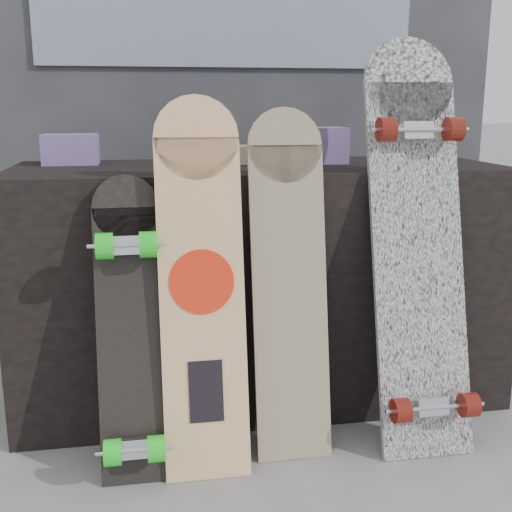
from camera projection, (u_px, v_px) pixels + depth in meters
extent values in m
plane|color=slate|center=(290.00, 464.00, 1.82)|extent=(60.00, 60.00, 0.00)
cube|color=black|center=(259.00, 282.00, 2.21)|extent=(1.60, 0.60, 0.80)
cube|color=#2F2F33|center=(226.00, 80.00, 2.86)|extent=(2.40, 0.20, 2.20)
cube|color=navy|center=(229.00, 30.00, 2.71)|extent=(1.60, 0.02, 0.30)
cube|color=#5A3E7F|center=(71.00, 149.00, 2.14)|extent=(0.18, 0.12, 0.10)
cube|color=#5A3E7F|center=(324.00, 145.00, 2.19)|extent=(0.14, 0.14, 0.12)
cube|color=#D1B78C|center=(228.00, 155.00, 2.16)|extent=(0.22, 0.10, 0.06)
cube|color=beige|center=(203.00, 309.00, 1.74)|extent=(0.23, 0.21, 0.91)
cylinder|color=beige|center=(196.00, 138.00, 1.73)|extent=(0.23, 0.06, 0.23)
cylinder|color=red|center=(202.00, 282.00, 1.73)|extent=(0.18, 0.04, 0.17)
cube|color=black|center=(206.00, 391.00, 1.74)|extent=(0.09, 0.04, 0.16)
cube|color=beige|center=(290.00, 303.00, 1.83)|extent=(0.22, 0.20, 0.89)
cylinder|color=beige|center=(285.00, 145.00, 1.82)|extent=(0.22, 0.06, 0.21)
cube|color=white|center=(418.00, 268.00, 1.88)|extent=(0.27, 0.31, 1.06)
cylinder|color=white|center=(408.00, 83.00, 1.89)|extent=(0.27, 0.09, 0.27)
cube|color=silver|center=(432.00, 406.00, 1.82)|extent=(0.09, 0.04, 0.06)
cylinder|color=#62160E|center=(401.00, 411.00, 1.79)|extent=(0.05, 0.07, 0.07)
cylinder|color=#62160E|center=(469.00, 405.00, 1.82)|extent=(0.04, 0.07, 0.07)
cube|color=silver|center=(417.00, 131.00, 1.85)|extent=(0.09, 0.04, 0.06)
cylinder|color=#62160E|center=(386.00, 130.00, 1.81)|extent=(0.05, 0.07, 0.07)
cylinder|color=#62160E|center=(454.00, 129.00, 1.84)|extent=(0.04, 0.07, 0.07)
cube|color=black|center=(131.00, 345.00, 1.74)|extent=(0.18, 0.20, 0.73)
cylinder|color=black|center=(126.00, 208.00, 1.74)|extent=(0.18, 0.06, 0.18)
cube|color=silver|center=(135.00, 449.00, 1.69)|extent=(0.09, 0.04, 0.06)
cylinder|color=#1FE222|center=(113.00, 453.00, 1.66)|extent=(0.04, 0.07, 0.07)
cylinder|color=#1FE222|center=(156.00, 449.00, 1.68)|extent=(0.05, 0.07, 0.07)
cube|color=silver|center=(127.00, 246.00, 1.70)|extent=(0.09, 0.04, 0.06)
cylinder|color=#1FE222|center=(105.00, 246.00, 1.67)|extent=(0.04, 0.07, 0.07)
cylinder|color=#1FE222|center=(148.00, 244.00, 1.69)|extent=(0.05, 0.07, 0.07)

